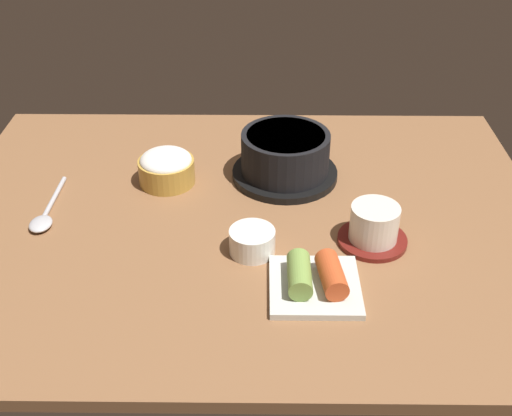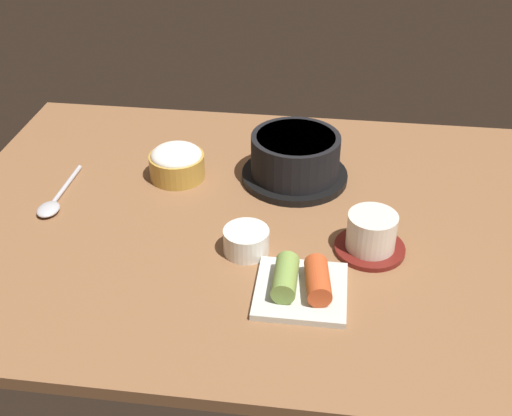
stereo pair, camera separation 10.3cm
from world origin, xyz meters
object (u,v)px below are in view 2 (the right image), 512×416
at_px(stone_pot, 295,158).
at_px(banchan_cup_center, 246,240).
at_px(spoon, 53,202).
at_px(kimchi_plate, 301,284).
at_px(rice_bowl, 177,162).
at_px(tea_cup_with_saucer, 371,234).

xyz_separation_m(stone_pot, banchan_cup_center, (-0.06, -0.22, -0.02)).
bearing_deg(spoon, kimchi_plate, -21.23).
distance_m(rice_bowl, tea_cup_with_saucer, 0.38).
bearing_deg(banchan_cup_center, stone_pot, 76.00).
height_order(stone_pot, rice_bowl, stone_pot).
bearing_deg(banchan_cup_center, rice_bowl, 127.51).
height_order(stone_pot, banchan_cup_center, stone_pot).
relative_size(stone_pot, tea_cup_with_saucer, 1.75).
bearing_deg(kimchi_plate, spoon, 158.77).
bearing_deg(kimchi_plate, rice_bowl, 130.43).
bearing_deg(stone_pot, rice_bowl, -174.33).
bearing_deg(rice_bowl, spoon, -147.34).
bearing_deg(tea_cup_with_saucer, spoon, 174.03).
bearing_deg(spoon, rice_bowl, 32.66).
distance_m(tea_cup_with_saucer, spoon, 0.53).
bearing_deg(kimchi_plate, tea_cup_with_saucer, 49.19).
bearing_deg(rice_bowl, kimchi_plate, -49.57).
relative_size(rice_bowl, tea_cup_with_saucer, 0.92).
height_order(banchan_cup_center, kimchi_plate, kimchi_plate).
bearing_deg(tea_cup_with_saucer, kimchi_plate, -130.81).
xyz_separation_m(stone_pot, tea_cup_with_saucer, (0.13, -0.19, -0.01)).
height_order(tea_cup_with_saucer, kimchi_plate, tea_cup_with_saucer).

